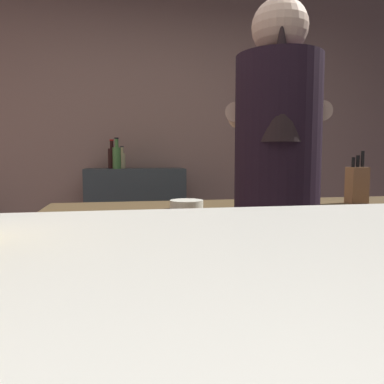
{
  "coord_description": "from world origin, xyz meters",
  "views": [
    {
      "loc": [
        -0.3,
        -1.29,
        1.15
      ],
      "look_at": [
        -0.2,
        -0.75,
        1.1
      ],
      "focal_mm": 35.26,
      "sensor_mm": 36.0,
      "label": 1
    }
  ],
  "objects": [
    {
      "name": "prep_counter",
      "position": [
        0.35,
        0.59,
        0.45
      ],
      "size": [
        2.1,
        0.6,
        0.9
      ],
      "primitive_type": "cube",
      "color": "brown",
      "rests_on": "ground"
    },
    {
      "name": "back_shelf",
      "position": [
        -0.2,
        1.92,
        0.53
      ],
      "size": [
        0.82,
        0.36,
        1.05
      ],
      "primitive_type": "cube",
      "color": "#353D3F",
      "rests_on": "ground"
    },
    {
      "name": "mixing_bowl",
      "position": [
        -0.0,
        0.51,
        0.92
      ],
      "size": [
        0.16,
        0.16,
        0.04
      ],
      "primitive_type": "cylinder",
      "color": "beige",
      "rests_on": "prep_counter"
    },
    {
      "name": "bartender",
      "position": [
        0.3,
        0.13,
        1.02
      ],
      "size": [
        0.5,
        0.55,
        1.76
      ],
      "rotation": [
        0.0,
        0.0,
        1.24
      ],
      "color": "#372439",
      "rests_on": "ground"
    },
    {
      "name": "bottle_hot_sauce",
      "position": [
        -0.39,
        1.96,
        1.15
      ],
      "size": [
        0.07,
        0.07,
        0.24
      ],
      "color": "black",
      "rests_on": "back_shelf"
    },
    {
      "name": "chefs_knife",
      "position": [
        0.59,
        0.54,
        0.9
      ],
      "size": [
        0.24,
        0.11,
        0.01
      ],
      "primitive_type": "cube",
      "rotation": [
        0.0,
        0.0,
        0.35
      ],
      "color": "silver",
      "rests_on": "prep_counter"
    },
    {
      "name": "knife_block",
      "position": [
        0.96,
        0.58,
        1.0
      ],
      "size": [
        0.1,
        0.08,
        0.29
      ],
      "color": "#916340",
      "rests_on": "prep_counter"
    },
    {
      "name": "wall_back",
      "position": [
        0.0,
        2.2,
        1.35
      ],
      "size": [
        5.2,
        0.1,
        2.7
      ],
      "primitive_type": "cube",
      "color": "#9A7765",
      "rests_on": "ground"
    },
    {
      "name": "bottle_vinegar",
      "position": [
        -0.31,
        1.96,
        1.13
      ],
      "size": [
        0.06,
        0.06,
        0.19
      ],
      "color": "#D7C688",
      "rests_on": "back_shelf"
    },
    {
      "name": "bottle_soy",
      "position": [
        -0.35,
        1.85,
        1.15
      ],
      "size": [
        0.07,
        0.07,
        0.25
      ],
      "color": "#487B3A",
      "rests_on": "back_shelf"
    }
  ]
}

